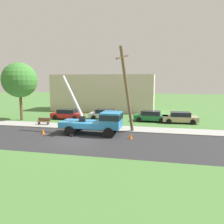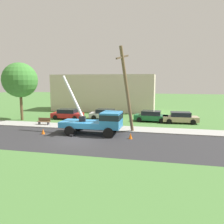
{
  "view_description": "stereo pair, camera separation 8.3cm",
  "coord_description": "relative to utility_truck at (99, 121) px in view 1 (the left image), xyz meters",
  "views": [
    {
      "loc": [
        7.67,
        -19.06,
        5.56
      ],
      "look_at": [
        2.89,
        2.61,
        2.33
      ],
      "focal_mm": 36.02,
      "sensor_mm": 36.0,
      "label": 1
    },
    {
      "loc": [
        7.75,
        -19.04,
        5.56
      ],
      "look_at": [
        2.89,
        2.61,
        2.33
      ],
      "focal_mm": 36.02,
      "sensor_mm": 36.0,
      "label": 2
    }
  ],
  "objects": [
    {
      "name": "traffic_cone_ahead",
      "position": [
        3.37,
        -1.03,
        -1.13
      ],
      "size": [
        0.36,
        0.36,
        0.56
      ],
      "primitive_type": "cone",
      "color": "orange",
      "rests_on": "ground"
    },
    {
      "name": "traffic_cone_behind",
      "position": [
        -5.64,
        -1.16,
        -1.13
      ],
      "size": [
        0.36,
        0.36,
        0.56
      ],
      "primitive_type": "cone",
      "color": "orange",
      "rests_on": "ground"
    },
    {
      "name": "parked_sedan_green",
      "position": [
        4.82,
        8.42,
        -0.7
      ],
      "size": [
        4.52,
        2.23,
        1.42
      ],
      "color": "#1E6638",
      "rests_on": "ground"
    },
    {
      "name": "parked_sedan_silver",
      "position": [
        -1.58,
        8.76,
        -0.7
      ],
      "size": [
        4.44,
        2.09,
        1.42
      ],
      "color": "#B7B7BF",
      "rests_on": "ground"
    },
    {
      "name": "parked_sedan_tan",
      "position": [
        8.53,
        8.11,
        -0.7
      ],
      "size": [
        4.48,
        2.15,
        1.42
      ],
      "color": "tan",
      "rests_on": "ground"
    },
    {
      "name": "sidewalk_strip",
      "position": [
        -1.57,
        2.94,
        -1.36
      ],
      "size": [
        80.0,
        2.7,
        0.1
      ],
      "primitive_type": "cube",
      "color": "#9E9E99",
      "rests_on": "ground"
    },
    {
      "name": "leaning_utility_pole",
      "position": [
        2.65,
        1.05,
        3.13
      ],
      "size": [
        1.61,
        2.64,
        8.83
      ],
      "color": "brown",
      "rests_on": "ground"
    },
    {
      "name": "utility_truck",
      "position": [
        0.0,
        0.0,
        0.0
      ],
      "size": [
        6.76,
        3.2,
        5.98
      ],
      "color": "#2D84C6",
      "rests_on": "ground"
    },
    {
      "name": "ground_plane",
      "position": [
        -1.57,
        9.51,
        -1.41
      ],
      "size": [
        120.0,
        120.0,
        0.0
      ],
      "primitive_type": "plane",
      "color": "#477538"
    },
    {
      "name": "parked_sedan_red",
      "position": [
        -6.85,
        7.69,
        -0.7
      ],
      "size": [
        4.42,
        2.05,
        1.42
      ],
      "color": "#B21E1E",
      "rests_on": "ground"
    },
    {
      "name": "road_asphalt",
      "position": [
        -1.57,
        -2.49,
        -1.4
      ],
      "size": [
        80.0,
        8.16,
        0.01
      ],
      "primitive_type": "cube",
      "color": "#2B2B2D",
      "rests_on": "ground"
    },
    {
      "name": "park_bench",
      "position": [
        -7.88,
        3.0,
        -0.95
      ],
      "size": [
        1.6,
        0.45,
        0.9
      ],
      "color": "brown",
      "rests_on": "ground"
    },
    {
      "name": "lowrise_building_backdrop",
      "position": [
        -4.13,
        17.71,
        1.79
      ],
      "size": [
        18.0,
        6.0,
        6.4
      ],
      "primitive_type": "cube",
      "color": "beige",
      "rests_on": "ground"
    },
    {
      "name": "roadside_tree_near",
      "position": [
        -12.64,
        5.54,
        4.05
      ],
      "size": [
        4.68,
        4.68,
        7.82
      ],
      "color": "brown",
      "rests_on": "ground"
    }
  ]
}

